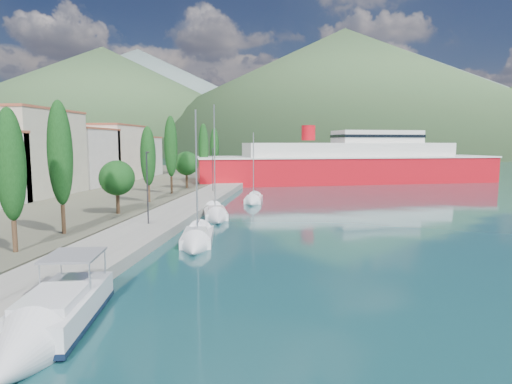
# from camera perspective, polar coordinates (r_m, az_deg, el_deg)

# --- Properties ---
(ground) EXTENTS (1400.00, 1400.00, 0.00)m
(ground) POSITION_cam_1_polar(r_m,az_deg,el_deg) (141.46, 4.89, 3.41)
(ground) COLOR #164246
(quay) EXTENTS (5.00, 88.00, 0.80)m
(quay) POSITION_cam_1_polar(r_m,az_deg,el_deg) (49.49, -8.81, -1.87)
(quay) COLOR gray
(quay) RESTS_ON ground
(hills_far) EXTENTS (1480.00, 900.00, 180.00)m
(hills_far) POSITION_cam_1_polar(r_m,az_deg,el_deg) (657.65, 18.73, 12.24)
(hills_far) COLOR slate
(hills_far) RESTS_ON ground
(hills_near) EXTENTS (1010.00, 520.00, 115.00)m
(hills_near) POSITION_cam_1_polar(r_m,az_deg,el_deg) (406.91, 20.30, 11.96)
(hills_near) COLOR #3C5A34
(hills_near) RESTS_ON ground
(town_buildings) EXTENTS (9.20, 69.20, 11.30)m
(town_buildings) POSITION_cam_1_polar(r_m,az_deg,el_deg) (68.40, -25.34, 4.22)
(town_buildings) COLOR beige
(town_buildings) RESTS_ON land_strip
(tree_row) EXTENTS (3.69, 62.18, 10.58)m
(tree_row) POSITION_cam_1_polar(r_m,az_deg,el_deg) (56.78, -12.15, 4.60)
(tree_row) COLOR #47301E
(tree_row) RESTS_ON land_strip
(lamp_posts) EXTENTS (0.15, 48.25, 6.06)m
(lamp_posts) POSITION_cam_1_polar(r_m,az_deg,el_deg) (37.76, -13.69, 1.07)
(lamp_posts) COLOR #2D2D33
(lamp_posts) RESTS_ON quay
(motor_cruiser) EXTENTS (4.25, 9.33, 3.32)m
(motor_cruiser) POSITION_cam_1_polar(r_m,az_deg,el_deg) (18.76, -26.23, -16.05)
(motor_cruiser) COLOR black
(motor_cruiser) RESTS_ON ground
(sailboat_near) EXTENTS (3.55, 7.87, 10.90)m
(sailboat_near) POSITION_cam_1_polar(r_m,az_deg,el_deg) (31.72, -8.01, -6.76)
(sailboat_near) COLOR silver
(sailboat_near) RESTS_ON ground
(sailboat_mid) EXTENTS (4.47, 8.84, 12.31)m
(sailboat_mid) POSITION_cam_1_polar(r_m,az_deg,el_deg) (42.82, -5.32, -3.26)
(sailboat_mid) COLOR silver
(sailboat_mid) RESTS_ON ground
(sailboat_far) EXTENTS (2.40, 6.72, 9.75)m
(sailboat_far) POSITION_cam_1_polar(r_m,az_deg,el_deg) (53.82, -0.45, -1.26)
(sailboat_far) COLOR silver
(sailboat_far) RESTS_ON ground
(ferry) EXTENTS (58.95, 28.99, 11.51)m
(ferry) POSITION_cam_1_polar(r_m,az_deg,el_deg) (84.86, 12.24, 3.62)
(ferry) COLOR red
(ferry) RESTS_ON ground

